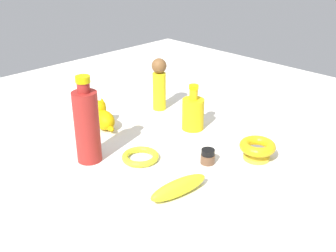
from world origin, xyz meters
TOP-DOWN VIEW (x-y plane):
  - ground at (0.00, 0.00)m, footprint 2.00×2.00m
  - bangle at (0.00, 0.11)m, footprint 0.11×0.11m
  - bottle_short at (0.03, -0.15)m, footprint 0.07×0.07m
  - person_figure_adult at (0.23, -0.19)m, footprint 0.06×0.06m
  - cat_figurine at (0.25, 0.06)m, footprint 0.13×0.08m
  - bottle_tall at (0.10, 0.22)m, footprint 0.07×0.07m
  - bowl at (-0.23, -0.13)m, footprint 0.10×0.10m
  - banana at (-0.20, 0.16)m, footprint 0.06×0.17m
  - nail_polish_jar at (-0.15, -0.01)m, footprint 0.04×0.04m

SIDE VIEW (x-z plane):
  - ground at x=0.00m, z-range 0.00..0.00m
  - bangle at x=0.00m, z-range 0.00..0.02m
  - nail_polish_jar at x=-0.15m, z-range 0.00..0.04m
  - banana at x=-0.20m, z-range 0.00..0.04m
  - bowl at x=-0.23m, z-range 0.01..0.06m
  - cat_figurine at x=0.25m, z-range -0.01..0.09m
  - bottle_short at x=0.03m, z-range -0.02..0.13m
  - person_figure_adult at x=0.23m, z-range 0.00..0.20m
  - bottle_tall at x=0.10m, z-range -0.02..0.24m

